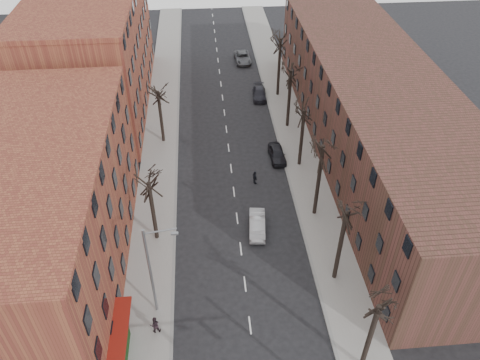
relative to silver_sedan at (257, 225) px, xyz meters
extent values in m
cube|color=gray|center=(-9.75, 16.75, -0.61)|extent=(4.00, 90.00, 0.15)
cube|color=gray|center=(6.25, 16.75, -0.61)|extent=(4.00, 90.00, 0.15)
cube|color=brown|center=(-17.75, -3.25, 5.31)|extent=(12.00, 26.00, 12.00)
cube|color=brown|center=(-17.75, 25.75, 6.31)|extent=(12.00, 28.00, 14.00)
cube|color=#502B25|center=(14.25, 11.75, 4.31)|extent=(12.00, 50.00, 10.00)
cube|color=maroon|center=(-11.15, -12.25, -0.69)|extent=(1.20, 7.00, 0.15)
cylinder|color=slate|center=(-8.95, -8.25, 3.81)|extent=(0.20, 0.20, 9.00)
cylinder|color=slate|center=(-7.85, -8.25, 8.11)|extent=(2.39, 0.12, 0.46)
cube|color=slate|center=(-6.85, -8.25, 7.81)|extent=(0.50, 0.22, 0.14)
imported|color=#AAADB1|center=(0.00, 0.00, 0.00)|extent=(1.86, 4.30, 1.37)
imported|color=black|center=(3.55, 11.07, 0.01)|extent=(1.80, 4.13, 1.39)
imported|color=black|center=(3.26, 25.32, -0.06)|extent=(2.05, 4.46, 1.26)
imported|color=#505357|center=(2.05, 36.86, 0.00)|extent=(2.46, 5.03, 1.38)
imported|color=black|center=(-8.94, -10.19, 0.25)|extent=(0.83, 0.68, 1.57)
imported|color=black|center=(0.56, 6.94, 0.09)|extent=(0.68, 0.99, 1.56)
camera|label=1|loc=(-4.37, -31.11, 30.74)|focal=35.00mm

